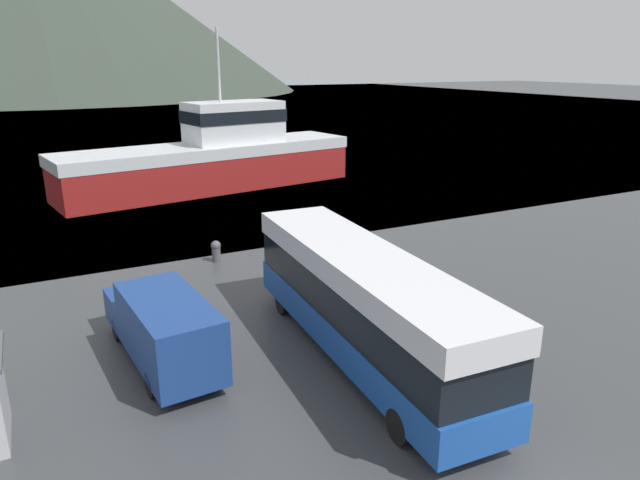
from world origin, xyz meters
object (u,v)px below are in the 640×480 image
object	(u,v)px
delivery_van	(163,326)
fishing_boat	(214,156)
storage_bin	(415,291)
tour_bus	(363,301)

from	to	relation	value
delivery_van	fishing_boat	size ratio (longest dim) A/B	0.30
delivery_van	storage_bin	world-z (taller)	delivery_van
delivery_van	storage_bin	size ratio (longest dim) A/B	5.35
tour_bus	fishing_boat	xyz separation A→B (m)	(3.34, 26.15, 0.44)
delivery_van	storage_bin	xyz separation A→B (m)	(9.24, -0.09, -0.59)
tour_bus	storage_bin	size ratio (longest dim) A/B	9.60
fishing_boat	storage_bin	distance (m)	23.85
tour_bus	fishing_boat	distance (m)	26.36
fishing_boat	tour_bus	bearing A→B (deg)	163.29
fishing_boat	storage_bin	world-z (taller)	fishing_boat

